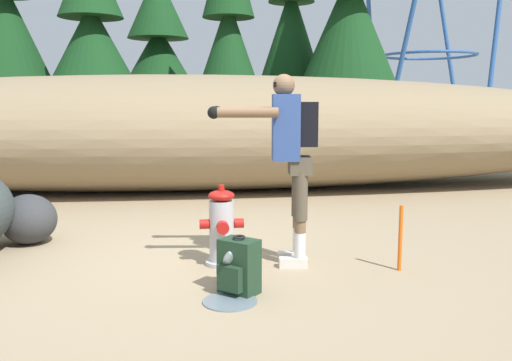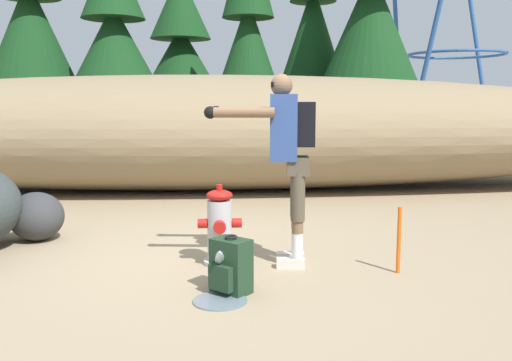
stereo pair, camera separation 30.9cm
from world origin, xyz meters
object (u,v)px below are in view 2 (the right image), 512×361
object	(u,v)px
utility_worker	(286,145)
spare_backpack	(231,267)
boulder_small	(36,216)
survey_stake	(399,240)
fire_hydrant	(220,228)

from	to	relation	value
utility_worker	spare_backpack	world-z (taller)	utility_worker
boulder_small	survey_stake	size ratio (longest dim) A/B	1.07
fire_hydrant	utility_worker	world-z (taller)	utility_worker
spare_backpack	boulder_small	world-z (taller)	boulder_small
fire_hydrant	spare_backpack	bearing A→B (deg)	-83.74
spare_backpack	survey_stake	xyz separation A→B (m)	(1.50, 0.41, 0.08)
survey_stake	boulder_small	bearing A→B (deg)	158.71
fire_hydrant	utility_worker	size ratio (longest dim) A/B	0.43
utility_worker	survey_stake	xyz separation A→B (m)	(0.98, -0.31, -0.82)
fire_hydrant	spare_backpack	world-z (taller)	fire_hydrant
utility_worker	survey_stake	bearing A→B (deg)	168.56
fire_hydrant	boulder_small	size ratio (longest dim) A/B	1.19
utility_worker	fire_hydrant	bearing A→B (deg)	0.39
fire_hydrant	spare_backpack	distance (m)	0.80
fire_hydrant	utility_worker	bearing A→B (deg)	-5.82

